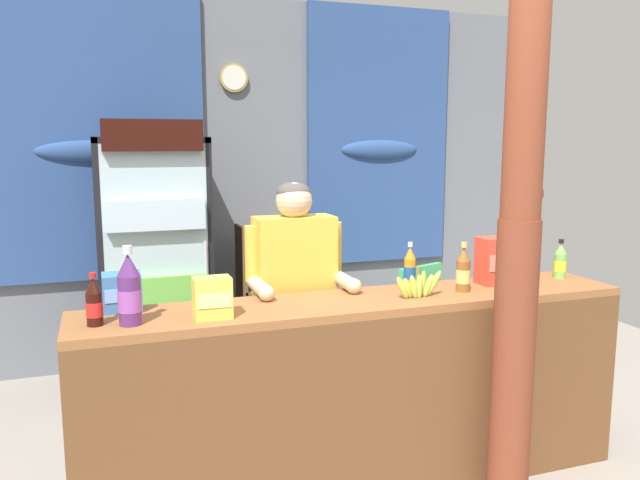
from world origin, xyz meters
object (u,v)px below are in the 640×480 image
Objects in this scene: stall_counter at (370,382)px; soda_bottle_grape_soda at (129,292)px; timber_post at (519,231)px; soda_bottle_cola at (94,303)px; bottle_shelf_rack at (270,292)px; drink_fridge at (154,245)px; soda_bottle_iced_tea at (463,271)px; plastic_lawn_chair at (406,312)px; snack_box_crackers at (497,261)px; shopkeeper at (295,287)px; soda_bottle_lime_soda at (560,262)px; soda_bottle_orange_soda at (410,268)px; snack_box_biscuit at (122,292)px; banana_bunch at (418,286)px; snack_box_instant_noodle at (212,298)px.

stall_counter is 1.22m from soda_bottle_grape_soda.
soda_bottle_cola is (-1.85, 0.33, -0.26)m from timber_post.
bottle_shelf_rack is 3.29× the size of soda_bottle_grape_soda.
drink_fridge is 7.36× the size of soda_bottle_iced_tea.
snack_box_crackers is (-0.08, -1.19, 0.61)m from plastic_lawn_chair.
soda_bottle_lime_soda is at bearing -11.72° from shopkeeper.
stall_counter is at bearing -171.97° from soda_bottle_lime_soda.
soda_bottle_cola is (-1.24, 0.06, 0.49)m from stall_counter.
shopkeeper reaches higher than soda_bottle_orange_soda.
soda_bottle_orange_soda is at bearing 136.82° from soda_bottle_iced_tea.
snack_box_biscuit is at bearing 177.76° from soda_bottle_lime_soda.
shopkeeper is at bearing 138.33° from banana_bunch.
shopkeeper reaches higher than bottle_shelf_rack.
soda_bottle_orange_soda is at bearing 13.46° from snack_box_instant_noodle.
snack_box_biscuit is at bearing 162.46° from timber_post.
soda_bottle_orange_soda is 0.93× the size of soda_bottle_iced_tea.
stall_counter is 2.49× the size of bottle_shelf_rack.
soda_bottle_cola is (-1.78, -0.02, -0.01)m from soda_bottle_iced_tea.
snack_box_biscuit is at bearing 95.25° from soda_bottle_grape_soda.
shopkeeper reaches higher than snack_box_biscuit.
snack_box_instant_noodle is (-1.56, -0.16, -0.04)m from snack_box_crackers.
bottle_shelf_rack is at bearing 100.70° from soda_bottle_orange_soda.
soda_bottle_lime_soda is 2.00m from snack_box_instant_noodle.
soda_bottle_iced_tea is at bearing 1.97° from soda_bottle_grape_soda.
stall_counter is 10.87× the size of snack_box_crackers.
drink_fridge is at bearing 115.80° from stall_counter.
timber_post is 0.82m from soda_bottle_lime_soda.
soda_bottle_lime_soda is 2.48m from soda_bottle_cola.
soda_bottle_lime_soda is 2.36m from snack_box_biscuit.
snack_box_instant_noodle reaches higher than plastic_lawn_chair.
banana_bunch is (0.50, -0.44, 0.07)m from shopkeeper.
drink_fridge is at bearing 77.36° from soda_bottle_cola.
soda_bottle_lime_soda is 0.82× the size of banana_bunch.
plastic_lawn_chair is 1.36m from soda_bottle_lime_soda.
bottle_shelf_rack is 0.73× the size of shopkeeper.
soda_bottle_grape_soda is 1.53× the size of soda_bottle_lime_soda.
soda_bottle_iced_tea is 0.70m from soda_bottle_lime_soda.
snack_box_instant_noodle is (-1.64, -1.35, 0.57)m from plastic_lawn_chair.
soda_bottle_iced_tea is 0.94× the size of banana_bunch.
snack_box_crackers reaches higher than banana_bunch.
timber_post is at bearing -63.83° from soda_bottle_orange_soda.
soda_bottle_cola is 2.05m from snack_box_crackers.
soda_bottle_orange_soda is (-0.55, -1.09, 0.58)m from plastic_lawn_chair.
timber_post is 1.42m from snack_box_instant_noodle.
soda_bottle_grape_soda is (-0.86, -0.46, 0.15)m from shopkeeper.
soda_bottle_cola is at bearing 177.44° from stall_counter.
snack_box_biscuit is at bearing 170.53° from banana_bunch.
snack_box_instant_noodle is at bearing -5.77° from soda_bottle_cola.
bottle_shelf_rack is 2.22m from soda_bottle_lime_soda.
snack_box_biscuit is at bearing 177.11° from snack_box_crackers.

